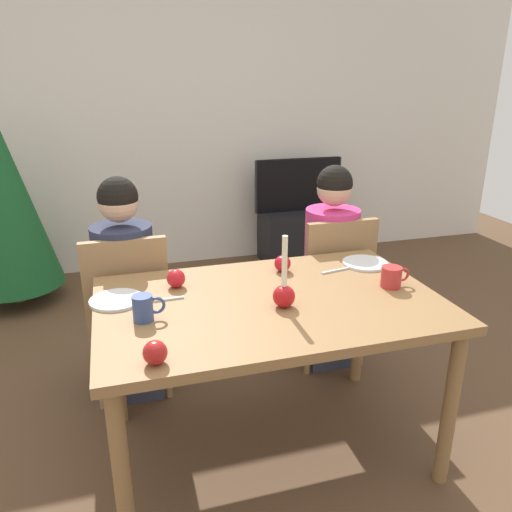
# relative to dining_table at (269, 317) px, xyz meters

# --- Properties ---
(ground_plane) EXTENTS (7.68, 7.68, 0.00)m
(ground_plane) POSITION_rel_dining_table_xyz_m (0.00, 0.00, -0.67)
(ground_plane) COLOR brown
(back_wall) EXTENTS (6.40, 0.10, 2.60)m
(back_wall) POSITION_rel_dining_table_xyz_m (0.00, 2.60, 0.63)
(back_wall) COLOR silver
(back_wall) RESTS_ON ground
(dining_table) EXTENTS (1.40, 0.90, 0.75)m
(dining_table) POSITION_rel_dining_table_xyz_m (0.00, 0.00, 0.00)
(dining_table) COLOR olive
(dining_table) RESTS_ON ground
(chair_left) EXTENTS (0.40, 0.40, 0.90)m
(chair_left) POSITION_rel_dining_table_xyz_m (-0.56, 0.61, -0.15)
(chair_left) COLOR #99754C
(chair_left) RESTS_ON ground
(chair_right) EXTENTS (0.40, 0.40, 0.90)m
(chair_right) POSITION_rel_dining_table_xyz_m (0.57, 0.61, -0.15)
(chair_right) COLOR #99754C
(chair_right) RESTS_ON ground
(person_left_child) EXTENTS (0.30, 0.30, 1.17)m
(person_left_child) POSITION_rel_dining_table_xyz_m (-0.56, 0.64, -0.10)
(person_left_child) COLOR #33384C
(person_left_child) RESTS_ON ground
(person_right_child) EXTENTS (0.30, 0.30, 1.17)m
(person_right_child) POSITION_rel_dining_table_xyz_m (0.57, 0.64, -0.10)
(person_right_child) COLOR #33384C
(person_right_child) RESTS_ON ground
(tv_stand) EXTENTS (0.64, 0.40, 0.48)m
(tv_stand) POSITION_rel_dining_table_xyz_m (1.00, 2.30, -0.43)
(tv_stand) COLOR black
(tv_stand) RESTS_ON ground
(tv) EXTENTS (0.79, 0.05, 0.46)m
(tv) POSITION_rel_dining_table_xyz_m (1.00, 2.30, 0.04)
(tv) COLOR black
(tv) RESTS_ON tv_stand
(christmas_tree) EXTENTS (0.69, 0.69, 1.58)m
(christmas_tree) POSITION_rel_dining_table_xyz_m (-1.33, 2.05, 0.15)
(christmas_tree) COLOR brown
(christmas_tree) RESTS_ON ground
(candle_centerpiece) EXTENTS (0.09, 0.09, 0.30)m
(candle_centerpiece) POSITION_rel_dining_table_xyz_m (0.03, -0.08, 0.15)
(candle_centerpiece) COLOR red
(candle_centerpiece) RESTS_ON dining_table
(plate_left) EXTENTS (0.22, 0.22, 0.01)m
(plate_left) POSITION_rel_dining_table_xyz_m (-0.61, 0.16, 0.09)
(plate_left) COLOR silver
(plate_left) RESTS_ON dining_table
(plate_right) EXTENTS (0.22, 0.22, 0.01)m
(plate_right) POSITION_rel_dining_table_xyz_m (0.57, 0.25, 0.09)
(plate_right) COLOR silver
(plate_right) RESTS_ON dining_table
(mug_left) EXTENTS (0.12, 0.08, 0.10)m
(mug_left) POSITION_rel_dining_table_xyz_m (-0.51, -0.05, 0.13)
(mug_left) COLOR #33477F
(mug_left) RESTS_ON dining_table
(mug_right) EXTENTS (0.13, 0.09, 0.09)m
(mug_right) POSITION_rel_dining_table_xyz_m (0.55, -0.02, 0.13)
(mug_right) COLOR #B72D2D
(mug_right) RESTS_ON dining_table
(fork_left) EXTENTS (0.18, 0.02, 0.01)m
(fork_left) POSITION_rel_dining_table_xyz_m (-0.43, 0.11, 0.09)
(fork_left) COLOR silver
(fork_left) RESTS_ON dining_table
(fork_right) EXTENTS (0.18, 0.05, 0.01)m
(fork_right) POSITION_rel_dining_table_xyz_m (0.41, 0.21, 0.09)
(fork_right) COLOR silver
(fork_right) RESTS_ON dining_table
(apple_near_candle) EXTENTS (0.08, 0.08, 0.08)m
(apple_near_candle) POSITION_rel_dining_table_xyz_m (-0.50, -0.36, 0.12)
(apple_near_candle) COLOR #AE1B1B
(apple_near_candle) RESTS_ON dining_table
(apple_by_left_plate) EXTENTS (0.08, 0.08, 0.08)m
(apple_by_left_plate) POSITION_rel_dining_table_xyz_m (0.15, 0.28, 0.12)
(apple_by_left_plate) COLOR red
(apple_by_left_plate) RESTS_ON dining_table
(apple_by_right_mug) EXTENTS (0.08, 0.08, 0.08)m
(apple_by_right_mug) POSITION_rel_dining_table_xyz_m (-0.35, 0.23, 0.12)
(apple_by_right_mug) COLOR red
(apple_by_right_mug) RESTS_ON dining_table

